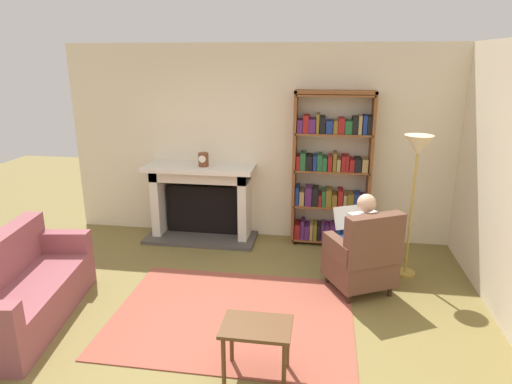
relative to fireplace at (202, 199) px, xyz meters
The scene contains 13 objects.
ground 2.52m from the fireplace, 69.69° to the right, with size 14.00×14.00×0.00m, color olive.
back_wall 1.18m from the fireplace, 16.30° to the left, with size 5.60×0.10×2.70m, color beige.
side_wall_right 3.74m from the fireplace, 16.71° to the right, with size 0.10×5.20×2.70m, color beige.
area_rug 2.25m from the fireplace, 66.95° to the right, with size 2.40×1.80×0.01m, color #9B4C3B.
fireplace is the anchor object (origin of this frame).
mantel_clock 0.61m from the fireplace, 55.31° to the right, with size 0.14×0.14×0.19m.
bookshelf 1.86m from the fireplace, ahead, with size 1.04×0.32×2.11m.
armchair_reading 2.54m from the fireplace, 31.10° to the right, with size 0.86×0.85×0.97m.
seated_reader 2.43m from the fireplace, 29.67° to the right, with size 0.53×0.60×1.14m.
sofa_floral 2.67m from the fireplace, 116.13° to the right, with size 0.96×1.79×0.85m.
side_table 3.10m from the fireplace, 66.69° to the right, with size 0.56×0.39×0.48m.
scattered_books 2.45m from the fireplace, 60.24° to the right, with size 0.37×0.31×0.04m.
floor_lamp 2.96m from the fireplace, 16.00° to the right, with size 0.32×0.32×1.69m.
Camera 1 is at (0.83, -3.57, 2.52)m, focal length 31.29 mm.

